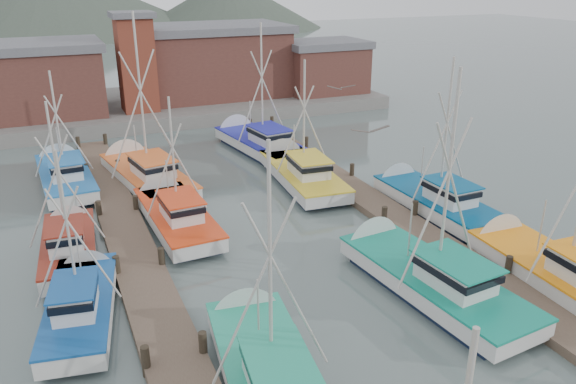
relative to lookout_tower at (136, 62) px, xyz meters
name	(u,v)px	position (x,y,z in m)	size (l,w,h in m)	color
ground	(328,297)	(2.00, -33.00, -5.55)	(260.00, 260.00, 0.00)	#4F5E5C
dock_left	(144,281)	(-5.00, -28.96, -5.34)	(2.30, 46.00, 1.50)	#4D3B30
dock_right	(409,227)	(9.00, -28.96, -5.34)	(2.30, 46.00, 1.50)	#4D3B30
quay	(155,106)	(2.00, 4.00, -4.95)	(44.00, 16.00, 1.20)	slate
shed_left	(27,79)	(-9.00, 2.00, -1.21)	(12.72, 8.48, 6.20)	brown
shed_center	(212,60)	(8.00, 4.00, -0.86)	(14.84, 9.54, 6.90)	brown
shed_right	(323,66)	(19.00, 1.00, -1.71)	(8.48, 6.36, 5.20)	brown
lookout_tower	(136,62)	(0.00, 0.00, 0.00)	(3.60, 3.60, 8.50)	maroon
distant_hills	(20,34)	(-10.76, 89.59, -5.55)	(175.00, 140.00, 42.00)	#434F41
boat_4	(266,368)	(-2.41, -37.04, -4.87)	(3.93, 9.40, 9.53)	#101B36
boat_5	(424,275)	(6.08, -34.12, -4.86)	(4.28, 10.34, 10.66)	#101B36
boat_6	(82,302)	(-7.66, -30.38, -4.87)	(3.68, 8.08, 7.75)	#101B36
boat_7	(553,270)	(11.56, -36.04, -4.86)	(4.66, 9.79, 11.68)	#101B36
boat_8	(174,214)	(-2.32, -23.28, -4.87)	(3.28, 9.09, 8.00)	#101B36
boat_9	(299,172)	(6.75, -19.77, -4.87)	(3.92, 10.15, 8.96)	#101B36
boat_10	(69,244)	(-7.79, -24.79, -4.87)	(3.37, 7.92, 8.35)	#101B36
boat_11	(430,199)	(11.75, -27.05, -4.87)	(3.92, 9.27, 9.67)	#101B36
boat_12	(144,173)	(-2.61, -15.90, -4.86)	(4.88, 10.71, 11.79)	#101B36
boat_13	(258,142)	(6.71, -12.18, -4.86)	(4.60, 10.77, 10.60)	#101B36
boat_14	(64,175)	(-7.40, -14.15, -4.87)	(3.50, 9.49, 8.28)	#101B36
gull_near	(370,131)	(2.69, -34.55, 2.07)	(1.54, 0.61, 0.24)	gray
gull_far	(341,88)	(6.07, -26.23, 1.88)	(1.49, 0.65, 0.24)	gray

